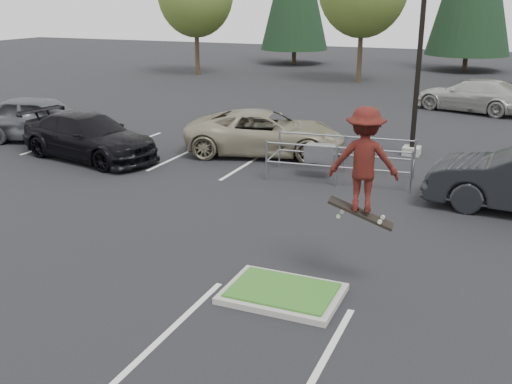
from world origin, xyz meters
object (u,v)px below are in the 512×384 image
at_px(cart_corral, 325,154).
at_px(car_l_black, 87,136).
at_px(car_l_tan, 264,133).
at_px(car_far_silver, 474,95).
at_px(light_pole, 422,25).
at_px(skateboarder, 364,161).
at_px(car_l_grey, 41,118).

bearing_deg(cart_corral, car_l_black, -179.25).
xyz_separation_m(car_l_tan, car_far_silver, (6.41, 12.01, 0.02)).
bearing_deg(car_l_tan, light_pole, -82.72).
height_order(cart_corral, car_l_black, car_l_black).
bearing_deg(cart_corral, car_l_tan, 139.46).
xyz_separation_m(light_pole, car_far_silver, (1.41, 10.00, -3.75)).
relative_size(cart_corral, car_l_tan, 0.80).
distance_m(skateboarder, car_l_tan, 10.79).
relative_size(cart_corral, car_far_silver, 0.82).
height_order(cart_corral, skateboarder, skateboarder).
bearing_deg(skateboarder, light_pole, -96.73).
bearing_deg(car_l_grey, skateboarder, -133.44).
height_order(car_l_tan, car_l_grey, car_l_grey).
relative_size(cart_corral, skateboarder, 2.00).
height_order(car_l_grey, car_far_silver, car_l_grey).
relative_size(light_pole, car_far_silver, 1.81).
bearing_deg(car_l_grey, cart_corral, -109.19).
relative_size(light_pole, cart_corral, 2.21).
relative_size(car_l_tan, car_far_silver, 1.02).
bearing_deg(car_far_silver, car_l_tan, -10.56).
xyz_separation_m(skateboarder, car_far_silver, (0.71, 21.00, -1.76)).
bearing_deg(car_l_black, light_pole, -53.28).
height_order(cart_corral, car_far_silver, car_far_silver).
height_order(skateboarder, car_l_tan, skateboarder).
bearing_deg(car_l_black, car_l_grey, 76.94).
height_order(car_l_tan, car_far_silver, car_far_silver).
height_order(light_pole, car_l_grey, light_pole).
distance_m(light_pole, car_far_silver, 10.77).
xyz_separation_m(car_l_tan, car_l_grey, (-9.00, -1.40, 0.10)).
xyz_separation_m(cart_corral, car_l_black, (-8.42, -0.95, 0.00)).
bearing_deg(car_far_silver, car_l_grey, -31.42).
xyz_separation_m(cart_corral, car_l_grey, (-11.92, 0.63, 0.10)).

